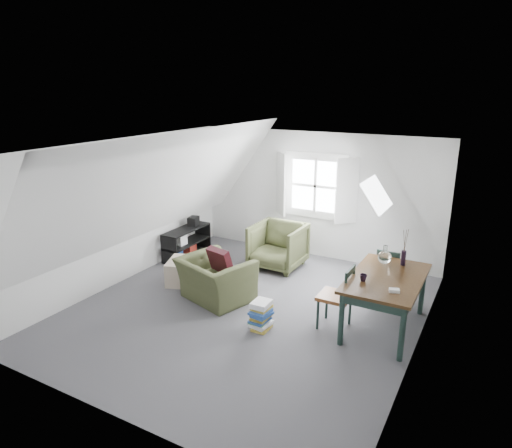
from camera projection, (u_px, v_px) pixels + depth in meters
The scene contains 24 objects.
floor at pixel (247, 309), 7.10m from camera, with size 5.50×5.50×0.00m, color #4B4A4E.
ceiling at pixel (246, 148), 6.37m from camera, with size 5.50×5.50×0.00m, color white.
wall_back at pixel (316, 196), 9.04m from camera, with size 5.00×5.00×0.00m, color silver.
wall_front at pixel (105, 310), 4.43m from camera, with size 5.00×5.00×0.00m, color silver.
wall_left at pixel (122, 212), 7.89m from camera, with size 5.50×5.50×0.00m, color silver.
wall_right at pixel (423, 264), 5.58m from camera, with size 5.50×5.50×0.00m, color silver.
slope_left at pixel (163, 188), 7.30m from camera, with size 5.50×5.50×0.00m, color white.
slope_right at pixel (351, 212), 5.87m from camera, with size 5.50×5.50×0.00m, color white.
dormer_window at pixel (315, 186), 8.92m from camera, with size 1.71×0.35×1.30m.
skylight at pixel (377, 195), 6.97m from camera, with size 0.55×0.75×0.04m, color white.
armchair_near at pixel (216, 299), 7.44m from camera, with size 1.08×0.94×0.70m, color #3B4023.
armchair_far at pixel (278, 267), 8.77m from camera, with size 0.91×0.94×0.86m, color #3B4023.
throw_pillow at pixel (220, 261), 7.39m from camera, with size 0.43×0.12×0.43m, color #390F16.
ottoman at pixel (187, 271), 8.02m from camera, with size 0.62×0.62×0.42m, color #BAA790.
dining_table at pixel (386, 284), 6.36m from camera, with size 0.96×1.60×0.80m.
demijohn at pixel (385, 257), 6.74m from camera, with size 0.20×0.20×0.28m.
vase_twigs at pixel (403, 257), 6.71m from camera, with size 0.07×0.08×0.55m.
cup at pixel (363, 281), 6.19m from camera, with size 0.10×0.10×0.09m, color black.
paper_box at pixel (394, 290), 5.85m from camera, with size 0.13×0.09×0.04m, color white.
dining_chair_far at pixel (389, 273), 7.33m from camera, with size 0.41×0.41×0.87m.
dining_chair_near at pixel (337, 296), 6.44m from camera, with size 0.44×0.44×0.94m.
media_shelf at pixel (186, 244), 9.21m from camera, with size 0.38×1.15×0.59m.
electronics_box at pixel (193, 221), 9.34m from camera, with size 0.18×0.24×0.19m, color black.
magazine_stack at pixel (261, 315), 6.48m from camera, with size 0.31×0.37×0.42m.
Camera 1 is at (3.21, -5.54, 3.34)m, focal length 32.00 mm.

